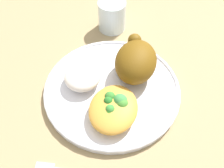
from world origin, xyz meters
TOP-DOWN VIEW (x-y plane):
  - ground_plane at (0.00, 0.00)m, footprint 2.00×2.00m
  - plate at (0.00, 0.00)m, footprint 0.30×0.30m
  - roasted_chicken at (0.05, -0.04)m, footprint 0.12×0.09m
  - rice_pile at (0.00, 0.06)m, footprint 0.08×0.08m
  - mac_cheese_with_broccoli at (-0.06, -0.02)m, footprint 0.12×0.10m
  - water_glass at (0.21, 0.05)m, footprint 0.07×0.07m

SIDE VIEW (x-z plane):
  - ground_plane at x=0.00m, z-range 0.00..0.00m
  - plate at x=0.00m, z-range 0.00..0.02m
  - mac_cheese_with_broccoli at x=-0.06m, z-range 0.01..0.05m
  - rice_pile at x=0.00m, z-range 0.02..0.05m
  - water_glass at x=0.21m, z-range 0.00..0.08m
  - roasted_chicken at x=0.05m, z-range 0.02..0.09m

